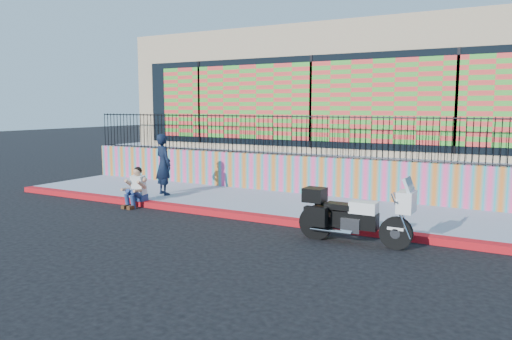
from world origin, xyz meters
The scene contains 10 objects.
ground centered at (0.00, 0.00, 0.00)m, with size 90.00×90.00×0.00m, color black.
red_curb centered at (0.00, 0.00, 0.07)m, with size 16.00×0.30×0.15m, color #B30C22.
sidewalk centered at (0.00, 1.65, 0.07)m, with size 16.00×3.00×0.15m, color #9199AE.
mural_wall centered at (0.00, 3.25, 0.70)m, with size 16.00×0.20×1.10m, color #FD4286.
metal_fence centered at (0.00, 3.25, 1.85)m, with size 15.80×0.04×1.20m, color black, non-canonical shape.
elevated_platform centered at (0.00, 8.35, 0.62)m, with size 16.00×10.00×1.25m, color #9199AE.
storefront_building centered at (0.00, 8.13, 3.25)m, with size 14.00×8.06×4.00m.
police_motorcycle centered at (3.04, -0.79, 0.59)m, with size 2.26×0.75×1.41m.
police_officer centered at (-3.28, 1.04, 1.04)m, with size 0.65×0.42×1.77m, color black.
seated_man centered at (-3.23, -0.23, 0.45)m, with size 0.54×0.71×1.06m.
Camera 1 is at (6.13, -10.15, 2.71)m, focal length 35.00 mm.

